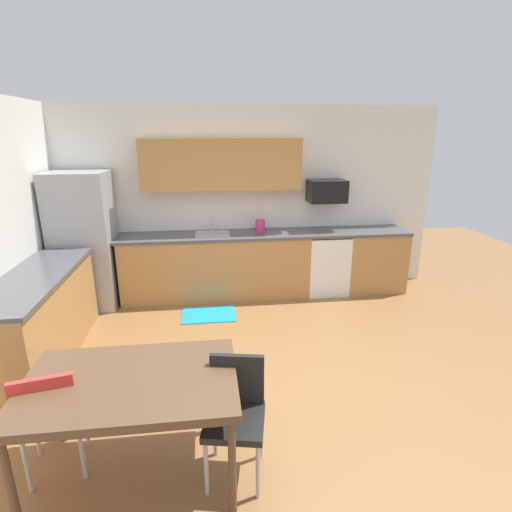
{
  "coord_description": "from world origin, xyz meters",
  "views": [
    {
      "loc": [
        -0.53,
        -3.21,
        2.32
      ],
      "look_at": [
        0.0,
        1.0,
        1.0
      ],
      "focal_mm": 27.91,
      "sensor_mm": 36.0,
      "label": 1
    }
  ],
  "objects_px": {
    "oven_range": "(325,262)",
    "chair_near_table": "(236,408)",
    "chair_far_side": "(50,413)",
    "refrigerator": "(85,241)",
    "microwave": "(327,191)",
    "dining_table": "(131,387)",
    "kettle": "(260,227)"
  },
  "relations": [
    {
      "from": "microwave",
      "to": "chair_far_side",
      "type": "distance_m",
      "value": 4.4
    },
    {
      "from": "oven_range",
      "to": "chair_far_side",
      "type": "height_order",
      "value": "oven_range"
    },
    {
      "from": "refrigerator",
      "to": "microwave",
      "type": "relative_size",
      "value": 3.41
    },
    {
      "from": "chair_far_side",
      "to": "kettle",
      "type": "xyz_separation_m",
      "value": [
        1.86,
        3.15,
        0.52
      ]
    },
    {
      "from": "dining_table",
      "to": "refrigerator",
      "type": "bearing_deg",
      "value": 109.78
    },
    {
      "from": "microwave",
      "to": "chair_far_side",
      "type": "relative_size",
      "value": 0.64
    },
    {
      "from": "dining_table",
      "to": "microwave",
      "type": "bearing_deg",
      "value": 55.03
    },
    {
      "from": "oven_range",
      "to": "microwave",
      "type": "height_order",
      "value": "microwave"
    },
    {
      "from": "oven_range",
      "to": "chair_near_table",
      "type": "height_order",
      "value": "oven_range"
    },
    {
      "from": "microwave",
      "to": "chair_near_table",
      "type": "xyz_separation_m",
      "value": [
        -1.59,
        -3.3,
        -1.0
      ]
    },
    {
      "from": "oven_range",
      "to": "kettle",
      "type": "xyz_separation_m",
      "value": [
        -0.98,
        0.05,
        0.56
      ]
    },
    {
      "from": "microwave",
      "to": "kettle",
      "type": "distance_m",
      "value": 1.1
    },
    {
      "from": "refrigerator",
      "to": "oven_range",
      "type": "distance_m",
      "value": 3.42
    },
    {
      "from": "refrigerator",
      "to": "microwave",
      "type": "distance_m",
      "value": 3.45
    },
    {
      "from": "oven_range",
      "to": "dining_table",
      "type": "relative_size",
      "value": 0.65
    },
    {
      "from": "microwave",
      "to": "dining_table",
      "type": "distance_m",
      "value": 4.06
    },
    {
      "from": "kettle",
      "to": "chair_far_side",
      "type": "bearing_deg",
      "value": -120.54
    },
    {
      "from": "chair_far_side",
      "to": "oven_range",
      "type": "bearing_deg",
      "value": 47.52
    },
    {
      "from": "microwave",
      "to": "dining_table",
      "type": "height_order",
      "value": "microwave"
    },
    {
      "from": "refrigerator",
      "to": "microwave",
      "type": "height_order",
      "value": "refrigerator"
    },
    {
      "from": "refrigerator",
      "to": "kettle",
      "type": "xyz_separation_m",
      "value": [
        2.41,
        0.13,
        0.1
      ]
    },
    {
      "from": "refrigerator",
      "to": "oven_range",
      "type": "bearing_deg",
      "value": 1.35
    },
    {
      "from": "oven_range",
      "to": "refrigerator",
      "type": "bearing_deg",
      "value": -178.65
    },
    {
      "from": "chair_near_table",
      "to": "kettle",
      "type": "bearing_deg",
      "value": 79.34
    },
    {
      "from": "oven_range",
      "to": "microwave",
      "type": "bearing_deg",
      "value": 90.0
    },
    {
      "from": "refrigerator",
      "to": "dining_table",
      "type": "height_order",
      "value": "refrigerator"
    },
    {
      "from": "oven_range",
      "to": "chair_far_side",
      "type": "xyz_separation_m",
      "value": [
        -2.84,
        -3.1,
        0.05
      ]
    },
    {
      "from": "refrigerator",
      "to": "microwave",
      "type": "bearing_deg",
      "value": 3.04
    },
    {
      "from": "microwave",
      "to": "dining_table",
      "type": "xyz_separation_m",
      "value": [
        -2.28,
        -3.26,
        -0.8
      ]
    },
    {
      "from": "refrigerator",
      "to": "chair_near_table",
      "type": "bearing_deg",
      "value": -60.06
    },
    {
      "from": "refrigerator",
      "to": "dining_table",
      "type": "bearing_deg",
      "value": -70.22
    },
    {
      "from": "microwave",
      "to": "kettle",
      "type": "relative_size",
      "value": 2.7
    }
  ]
}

